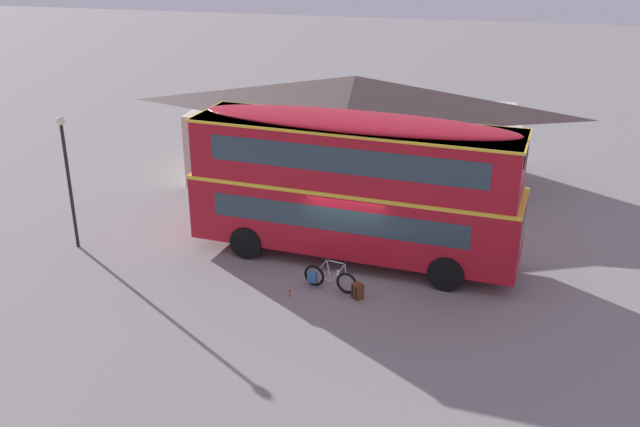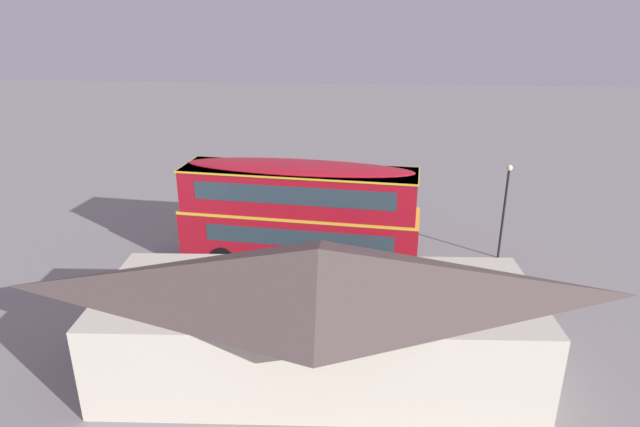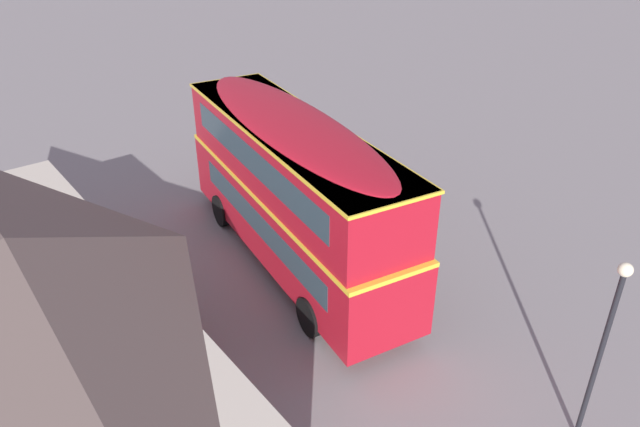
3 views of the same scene
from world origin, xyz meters
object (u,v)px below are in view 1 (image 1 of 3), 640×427
Objects in this scene: touring_bicycle at (328,278)px; water_bottle_red_squeeze at (290,294)px; street_lamp at (67,168)px; backpack_on_ground at (358,290)px; double_decker_bus at (354,182)px.

water_bottle_red_squeeze is at bearing -144.22° from touring_bicycle.
water_bottle_red_squeeze is 0.05× the size of street_lamp.
backpack_on_ground is at bearing -7.12° from street_lamp.
backpack_on_ground is 0.12× the size of street_lamp.
street_lamp is at bearing 174.26° from touring_bicycle.
backpack_on_ground is 2.47× the size of water_bottle_red_squeeze.
water_bottle_red_squeeze is (-1.29, -3.04, -2.55)m from double_decker_bus.
double_decker_bus is at bearing 8.71° from street_lamp.
touring_bicycle is 1.26m from water_bottle_red_squeeze.
water_bottle_red_squeeze is 8.57m from street_lamp.
double_decker_bus is 20.50× the size of backpack_on_ground.
touring_bicycle reaches higher than water_bottle_red_squeeze.
street_lamp is at bearing 168.52° from water_bottle_red_squeeze.
double_decker_bus is at bearing 82.75° from touring_bicycle.
double_decker_bus reaches higher than water_bottle_red_squeeze.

